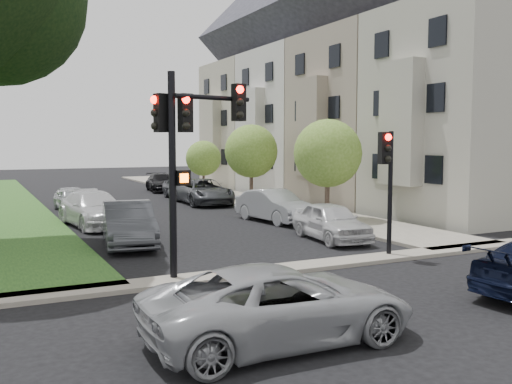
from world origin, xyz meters
name	(u,v)px	position (x,y,z in m)	size (l,w,h in m)	color
ground	(342,284)	(0.00, 0.00, 0.00)	(140.00, 140.00, 0.00)	black
sidewalk_right	(222,195)	(6.75, 24.00, 0.06)	(3.50, 44.00, 0.12)	#6E685D
sidewalk_cross	(302,267)	(0.00, 2.00, 0.06)	(60.00, 1.00, 0.12)	#6E685D
house_a	(465,72)	(12.45, 8.00, 6.93)	(7.70, 7.55, 15.97)	#A7A592
house_b	(367,86)	(12.45, 15.50, 6.93)	(7.70, 7.55, 15.97)	gray
house_c	(301,95)	(12.45, 23.00, 6.93)	(7.70, 7.55, 15.97)	#A49B8E
house_d	(254,102)	(12.45, 30.50, 6.93)	(7.70, 7.55, 15.97)	#9E9885
small_tree_a	(328,153)	(6.20, 10.10, 3.14)	(3.15, 3.15, 4.72)	#322721
small_tree_b	(251,151)	(6.20, 18.17, 3.12)	(3.13, 3.13, 4.69)	#322721
small_tree_c	(203,158)	(6.20, 25.97, 2.50)	(2.51, 2.51, 3.76)	#322721
traffic_signal_main	(187,138)	(-3.37, 2.24, 3.77)	(2.68, 0.75, 5.47)	black
traffic_signal_secondary	(387,170)	(3.20, 2.19, 2.79)	(0.52, 0.42, 4.00)	black
car_cross_near	(280,304)	(-3.47, -3.03, 0.71)	(2.36, 5.11, 1.42)	#999BA0
car_parked_0	(331,221)	(3.45, 5.67, 0.71)	(1.67, 4.16, 1.42)	silver
car_parked_1	(274,206)	(3.88, 10.96, 0.74)	(1.57, 4.50, 1.48)	#999BA0
car_parked_2	(204,192)	(3.67, 19.39, 0.74)	(2.47, 5.35, 1.49)	#3F4247
car_parked_3	(183,187)	(3.64, 22.98, 0.75)	(1.78, 4.41, 1.50)	#3F4247
car_parked_4	(161,182)	(3.98, 28.92, 0.66)	(1.86, 4.57, 1.33)	black
car_parked_5	(128,224)	(-3.59, 7.95, 0.78)	(1.65, 4.72, 1.56)	#3F4247
car_parked_6	(94,209)	(-3.80, 13.20, 0.76)	(2.12, 5.21, 1.51)	silver
car_parked_7	(72,199)	(-3.80, 19.46, 0.66)	(1.55, 3.86, 1.31)	#999BA0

